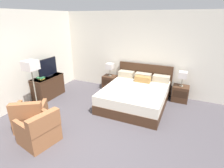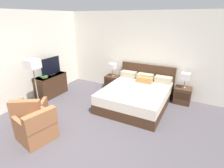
{
  "view_description": "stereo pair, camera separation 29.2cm",
  "coord_description": "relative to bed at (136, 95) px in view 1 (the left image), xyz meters",
  "views": [
    {
      "loc": [
        1.85,
        -2.26,
        2.52
      ],
      "look_at": [
        -0.05,
        1.92,
        0.75
      ],
      "focal_mm": 28.0,
      "sensor_mm": 36.0,
      "label": 1
    },
    {
      "loc": [
        2.11,
        -2.13,
        2.52
      ],
      "look_at": [
        -0.05,
        1.92,
        0.75
      ],
      "focal_mm": 28.0,
      "sensor_mm": 36.0,
      "label": 2
    }
  ],
  "objects": [
    {
      "name": "tv",
      "position": [
        -2.79,
        -0.61,
        0.68
      ],
      "size": [
        0.18,
        0.76,
        0.58
      ],
      "color": "black",
      "rests_on": "dresser"
    },
    {
      "name": "dresser",
      "position": [
        -2.8,
        -0.7,
        0.06
      ],
      "size": [
        0.49,
        1.07,
        0.71
      ],
      "color": "#422819",
      "rests_on": "ground"
    },
    {
      "name": "wall_left",
      "position": [
        -3.09,
        -1.0,
        1.05
      ],
      "size": [
        0.06,
        5.29,
        2.72
      ],
      "primitive_type": "cube",
      "color": "silver",
      "rests_on": "ground"
    },
    {
      "name": "nightstand_left",
      "position": [
        -1.23,
        0.77,
        -0.05
      ],
      "size": [
        0.48,
        0.41,
        0.5
      ],
      "color": "#422819",
      "rests_on": "ground"
    },
    {
      "name": "table_lamp_right",
      "position": [
        1.23,
        0.78,
        0.56
      ],
      "size": [
        0.24,
        0.24,
        0.47
      ],
      "color": "gray",
      "rests_on": "nightstand_right"
    },
    {
      "name": "armchair_by_window",
      "position": [
        -1.93,
        -2.22,
        -0.02
      ],
      "size": [
        0.95,
        0.95,
        0.76
      ],
      "color": "#935B38",
      "rests_on": "ground"
    },
    {
      "name": "floor_lamp",
      "position": [
        -2.38,
        -1.6,
        0.93
      ],
      "size": [
        0.33,
        0.33,
        1.48
      ],
      "color": "gray",
      "rests_on": "ground"
    },
    {
      "name": "wall_back",
      "position": [
        -0.5,
        1.07,
        1.05
      ],
      "size": [
        6.32,
        0.06,
        2.72
      ],
      "primitive_type": "cube",
      "color": "silver",
      "rests_on": "ground"
    },
    {
      "name": "armchair_companion",
      "position": [
        -1.31,
        -2.55,
        -0.02
      ],
      "size": [
        0.81,
        0.8,
        0.76
      ],
      "color": "#935B38",
      "rests_on": "ground"
    },
    {
      "name": "book_blue_cover",
      "position": [
        -2.79,
        -0.96,
        0.45
      ],
      "size": [
        0.22,
        0.17,
        0.04
      ],
      "primitive_type": "cube",
      "rotation": [
        0.0,
        0.0,
        -0.02
      ],
      "color": "#2D7042",
      "rests_on": "book_red_cover"
    },
    {
      "name": "book_red_cover",
      "position": [
        -2.8,
        -0.96,
        0.42
      ],
      "size": [
        0.25,
        0.2,
        0.02
      ],
      "primitive_type": "cube",
      "rotation": [
        0.0,
        0.0,
        -0.22
      ],
      "color": "gold",
      "rests_on": "dresser"
    },
    {
      "name": "nightstand_right",
      "position": [
        1.23,
        0.77,
        -0.05
      ],
      "size": [
        0.48,
        0.41,
        0.5
      ],
      "color": "#422819",
      "rests_on": "ground"
    },
    {
      "name": "bed",
      "position": [
        0.0,
        0.0,
        0.0
      ],
      "size": [
        1.84,
        2.12,
        1.03
      ],
      "color": "#422819",
      "rests_on": "ground"
    },
    {
      "name": "table_lamp_left",
      "position": [
        -1.23,
        0.78,
        0.56
      ],
      "size": [
        0.24,
        0.24,
        0.47
      ],
      "color": "gray",
      "rests_on": "nightstand_left"
    },
    {
      "name": "ground_plane",
      "position": [
        -0.5,
        -2.45,
        -0.31
      ],
      "size": [
        10.47,
        10.47,
        0.0
      ],
      "primitive_type": "plane",
      "color": "#4C474C"
    }
  ]
}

